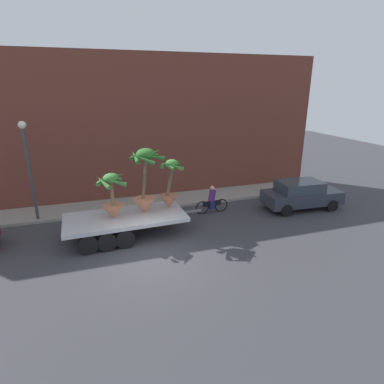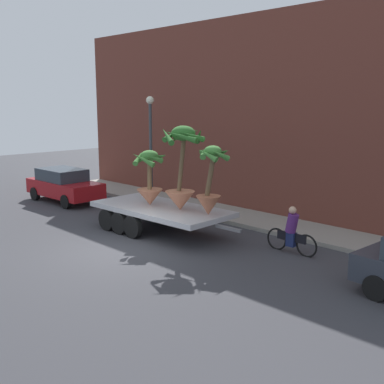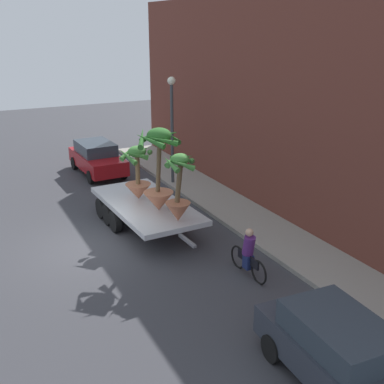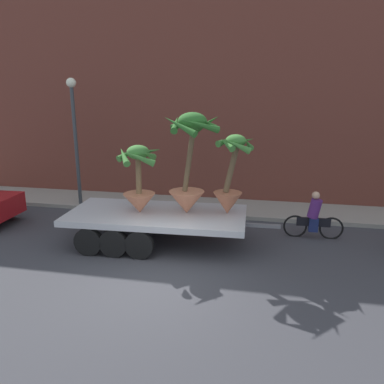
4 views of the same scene
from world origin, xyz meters
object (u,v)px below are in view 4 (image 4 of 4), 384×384
(flatbed_trailer, at_px, (149,219))
(potted_palm_middle, at_px, (139,183))
(cyclist, at_px, (314,218))
(potted_palm_rear, at_px, (189,167))
(potted_palm_front, at_px, (231,181))
(street_lamp, at_px, (75,126))

(flatbed_trailer, relative_size, potted_palm_middle, 3.13)
(flatbed_trailer, distance_m, cyclist, 5.14)
(potted_palm_rear, relative_size, potted_palm_middle, 1.46)
(potted_palm_middle, height_order, cyclist, potted_palm_middle)
(potted_palm_front, bearing_deg, cyclist, 23.02)
(potted_palm_middle, relative_size, street_lamp, 0.42)
(potted_palm_middle, bearing_deg, cyclist, 15.94)
(street_lamp, bearing_deg, flatbed_trailer, -37.66)
(flatbed_trailer, xyz_separation_m, potted_palm_middle, (-0.25, -0.09, 1.11))
(flatbed_trailer, relative_size, street_lamp, 1.31)
(potted_palm_rear, bearing_deg, street_lamp, 150.76)
(potted_palm_middle, distance_m, street_lamp, 4.87)
(street_lamp, bearing_deg, cyclist, -10.02)
(potted_palm_rear, height_order, cyclist, potted_palm_rear)
(potted_palm_front, height_order, cyclist, potted_palm_front)
(potted_palm_middle, bearing_deg, potted_palm_front, 8.69)
(street_lamp, bearing_deg, potted_palm_front, -22.88)
(potted_palm_front, xyz_separation_m, cyclist, (2.54, 1.08, -1.32))
(potted_palm_rear, xyz_separation_m, cyclist, (3.72, 1.27, -1.70))
(potted_palm_middle, relative_size, potted_palm_front, 0.86)
(cyclist, xyz_separation_m, street_lamp, (-8.76, 1.55, 2.56))
(flatbed_trailer, bearing_deg, street_lamp, 142.34)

